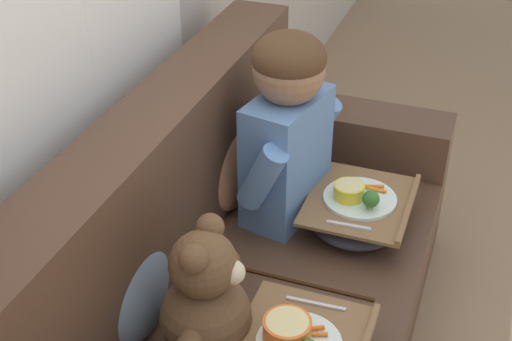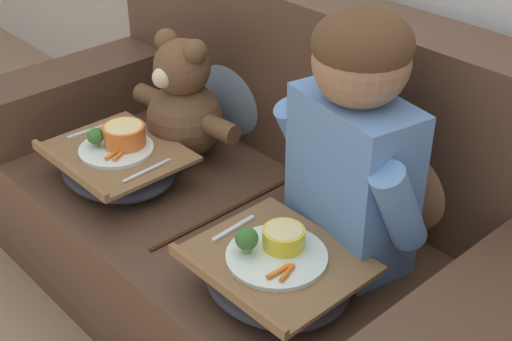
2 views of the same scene
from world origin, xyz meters
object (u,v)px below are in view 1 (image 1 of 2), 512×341
throw_pillow_behind_teddy (133,282)px  teddy_bear (207,303)px  throw_pillow_behind_child (228,156)px  lap_tray_child (359,211)px  child_figure (288,120)px  couch (244,287)px

throw_pillow_behind_teddy → teddy_bear: teddy_bear is taller
throw_pillow_behind_child → lap_tray_child: bearing=-90.2°
throw_pillow_behind_teddy → child_figure: (0.70, -0.22, 0.19)m
teddy_bear → throw_pillow_behind_child: bearing=17.5°
couch → teddy_bear: 0.43m
couch → teddy_bear: bearing=-175.1°
throw_pillow_behind_teddy → lap_tray_child: throw_pillow_behind_teddy is taller
throw_pillow_behind_child → throw_pillow_behind_teddy: bearing=180.0°
throw_pillow_behind_teddy → couch: bearing=-28.5°
throw_pillow_behind_child → teddy_bear: teddy_bear is taller
couch → lap_tray_child: bearing=-39.5°
couch → throw_pillow_behind_child: (0.35, 0.19, 0.26)m
throw_pillow_behind_child → child_figure: size_ratio=0.60×
couch → throw_pillow_behind_child: couch is taller
couch → child_figure: 0.56m
throw_pillow_behind_child → throw_pillow_behind_teddy: (-0.70, 0.00, 0.00)m
throw_pillow_behind_child → child_figure: bearing=-90.1°
child_figure → lap_tray_child: (-0.00, -0.26, -0.31)m
child_figure → lap_tray_child: child_figure is taller
throw_pillow_behind_teddy → child_figure: bearing=-17.1°
couch → throw_pillow_behind_teddy: (-0.35, 0.19, 0.26)m
teddy_bear → lap_tray_child: size_ratio=1.11×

